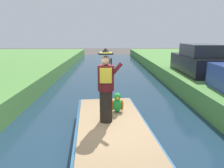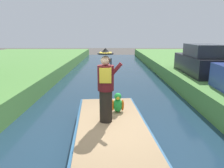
{
  "view_description": "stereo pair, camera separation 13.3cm",
  "coord_description": "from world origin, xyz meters",
  "px_view_note": "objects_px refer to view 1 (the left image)",
  "views": [
    {
      "loc": [
        -0.12,
        -4.69,
        2.87
      ],
      "look_at": [
        0.02,
        0.48,
        1.61
      ],
      "focal_mm": 32.67,
      "sensor_mm": 36.0,
      "label": 1
    },
    {
      "loc": [
        0.02,
        -4.69,
        2.87
      ],
      "look_at": [
        0.02,
        0.48,
        1.61
      ],
      "focal_mm": 32.67,
      "sensor_mm": 36.0,
      "label": 2
    }
  ],
  "objects_px": {
    "parked_car_dark": "(198,61)",
    "parrot_plush": "(117,104)",
    "boat": "(112,133)",
    "person_pirate": "(106,86)"
  },
  "relations": [
    {
      "from": "boat",
      "to": "parked_car_dark",
      "type": "relative_size",
      "value": 1.07
    },
    {
      "from": "parrot_plush",
      "to": "parked_car_dark",
      "type": "bearing_deg",
      "value": 48.17
    },
    {
      "from": "person_pirate",
      "to": "boat",
      "type": "bearing_deg",
      "value": -6.82
    },
    {
      "from": "parrot_plush",
      "to": "parked_car_dark",
      "type": "height_order",
      "value": "parked_car_dark"
    },
    {
      "from": "boat",
      "to": "person_pirate",
      "type": "height_order",
      "value": "person_pirate"
    },
    {
      "from": "person_pirate",
      "to": "parked_car_dark",
      "type": "distance_m",
      "value": 7.4
    },
    {
      "from": "parked_car_dark",
      "to": "parrot_plush",
      "type": "bearing_deg",
      "value": -131.83
    },
    {
      "from": "boat",
      "to": "parked_car_dark",
      "type": "height_order",
      "value": "parked_car_dark"
    },
    {
      "from": "boat",
      "to": "parrot_plush",
      "type": "bearing_deg",
      "value": 75.62
    },
    {
      "from": "person_pirate",
      "to": "parked_car_dark",
      "type": "height_order",
      "value": "person_pirate"
    }
  ]
}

